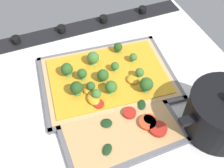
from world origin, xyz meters
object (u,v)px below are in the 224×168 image
Objects in this scene: baking_tray_front at (108,79)px; veggie_pizza_back at (121,124)px; baking_tray_back at (118,126)px; cooking_pot at (221,114)px; broccoli_pizza at (106,77)px.

baking_tray_front is 16.16cm from veggie_pizza_back.
baking_tray_back is (3.04, 15.79, 0.02)cm from baking_tray_front.
cooking_pot is (-22.18, 8.76, 4.68)cm from veggie_pizza_back.
cooking_pot is (-19.83, 24.73, 5.40)cm from baking_tray_front.
veggie_pizza_back is at bearing 81.62° from baking_tray_front.
baking_tray_front is 1.68× the size of cooking_pot.
baking_tray_back is at bearing 80.64° from broccoli_pizza.
cooking_pot reaches higher than baking_tray_back.
broccoli_pizza is 1.58× the size of cooking_pot.
broccoli_pizza is 1.36× the size of veggie_pizza_back.
baking_tray_front is 1.46× the size of veggie_pizza_back.
cooking_pot is (-22.87, 8.95, 5.38)cm from baking_tray_back.
cooking_pot is at bearing 158.63° from baking_tray_back.
baking_tray_back is at bearing 79.11° from baking_tray_front.
cooking_pot reaches higher than baking_tray_front.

